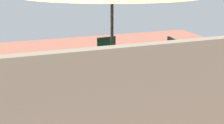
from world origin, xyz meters
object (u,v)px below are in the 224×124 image
object	(u,v)px
chair_northeast	(54,86)
chair_west	(165,58)
chair_north	(122,78)
dining_table	(112,57)
chair_south	(104,54)
laptop	(109,53)
cup	(94,58)

from	to	relation	value
chair_northeast	chair_west	size ratio (longest dim) A/B	1.00
chair_north	chair_northeast	bearing A→B (deg)	171.55
dining_table	chair_west	xyz separation A→B (m)	(-1.24, -0.02, -0.14)
chair_northeast	chair_north	world-z (taller)	same
chair_north	dining_table	bearing A→B (deg)	77.47
dining_table	chair_northeast	world-z (taller)	chair_northeast
chair_south	chair_northeast	xyz separation A→B (m)	(1.28, 1.48, 0.00)
chair_south	laptop	size ratio (longest dim) A/B	2.97
chair_south	cup	bearing A→B (deg)	57.63
chair_south	cup	distance (m)	1.12
chair_northeast	chair_west	world-z (taller)	same
chair_south	cup	world-z (taller)	chair_south
dining_table	chair_north	world-z (taller)	chair_north
chair_south	chair_west	size ratio (longest dim) A/B	1.00
chair_northeast	chair_west	xyz separation A→B (m)	(-2.47, -0.76, 0.00)
chair_northeast	laptop	distance (m)	1.41
cup	chair_south	bearing A→B (deg)	-116.09
laptop	cup	size ratio (longest dim) A/B	3.26
chair_south	laptop	world-z (taller)	chair_south
laptop	cup	world-z (taller)	laptop
chair_south	chair_north	bearing A→B (deg)	79.84
chair_south	chair_west	distance (m)	1.40
dining_table	chair_west	bearing A→B (deg)	-179.11
chair_northeast	chair_north	size ratio (longest dim) A/B	1.00
dining_table	chair_northeast	distance (m)	1.44
dining_table	chair_west	size ratio (longest dim) A/B	1.89
chair_south	chair_northeast	bearing A→B (deg)	43.03
chair_west	dining_table	bearing A→B (deg)	-85.56
chair_south	cup	xyz separation A→B (m)	(0.48, 0.98, 0.24)
chair_south	dining_table	bearing A→B (deg)	80.06
chair_northeast	cup	xyz separation A→B (m)	(-0.80, -0.51, 0.24)
chair_northeast	chair_north	distance (m)	1.17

